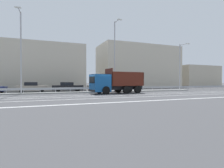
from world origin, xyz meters
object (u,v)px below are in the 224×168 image
Objects in this scene: street_lamp_1 at (21,49)px; parked_car_3 at (32,87)px; street_lamp_2 at (115,54)px; parked_car_5 at (100,86)px; parked_car_4 at (67,87)px; dump_truck at (111,84)px; median_road_sign at (136,85)px; street_lamp_3 at (180,65)px.

street_lamp_1 is 2.43× the size of parked_car_3.
street_lamp_2 reaches higher than parked_car_5.
parked_car_4 is at bearing 31.41° from street_lamp_1.
dump_truck is 6.16m from median_road_sign.
street_lamp_2 is at bearing -37.84° from dump_truck.
median_road_sign reaches higher than parked_car_3.
street_lamp_2 is 9.28m from parked_car_4.
street_lamp_2 is at bearing 64.10° from parked_car_4.
street_lamp_3 reaches higher than parked_car_3.
median_road_sign is 0.20× the size of street_lamp_1.
parked_car_4 is 1.15× the size of parked_car_5.
parked_car_5 is (10.73, 0.06, 0.00)m from parked_car_3.
street_lamp_1 is at bearing -13.60° from parked_car_3.
median_road_sign is at bearing -67.97° from dump_truck.
median_road_sign is at bearing -124.06° from parked_car_5.
street_lamp_2 reaches higher than street_lamp_3.
dump_truck is at bearing -179.89° from parked_car_5.
street_lamp_2 is at bearing 72.19° from parked_car_3.
parked_car_3 is at bearing 94.89° from parked_car_5.
dump_truck reaches higher than median_road_sign.
median_road_sign is at bearing 74.39° from parked_car_4.
parked_car_3 is at bearing 52.55° from dump_truck.
dump_truck is 8.14m from parked_car_4.
parked_car_5 is (11.79, 4.14, -4.98)m from street_lamp_1.
street_lamp_3 is at bearing -0.30° from median_road_sign.
street_lamp_2 is (-3.79, -0.13, 4.84)m from median_road_sign.
street_lamp_1 reaches higher than dump_truck.
dump_truck is 0.74× the size of street_lamp_1.
parked_car_3 is 10.73m from parked_car_5.
street_lamp_2 is 6.70m from parked_car_5.
parked_car_3 is at bearing 165.98° from median_road_sign.
parked_car_4 is (-6.71, 3.81, -5.15)m from street_lamp_2.
parked_car_3 is at bearing 75.43° from street_lamp_1.
street_lamp_2 is 2.56× the size of parked_car_5.
street_lamp_3 reaches higher than parked_car_4.
street_lamp_1 is 12.99m from street_lamp_2.
street_lamp_3 is (9.19, -0.05, 3.60)m from median_road_sign.
street_lamp_2 reaches higher than median_road_sign.
street_lamp_2 reaches higher than street_lamp_1.
median_road_sign is 0.25× the size of street_lamp_3.
street_lamp_3 is 1.98× the size of parked_car_5.
street_lamp_1 is at bearing -179.48° from median_road_sign.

